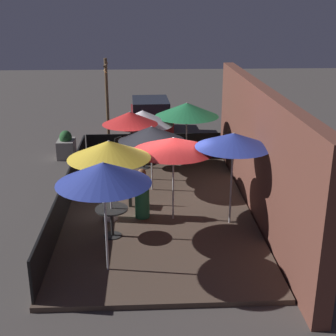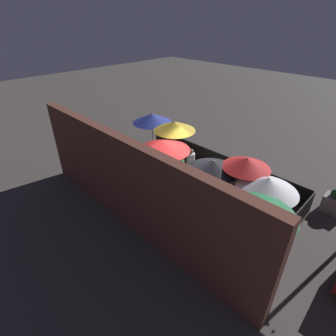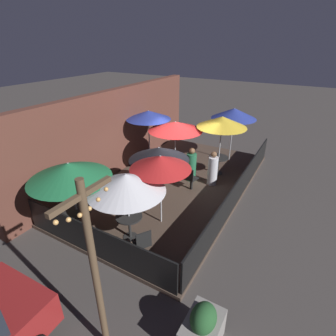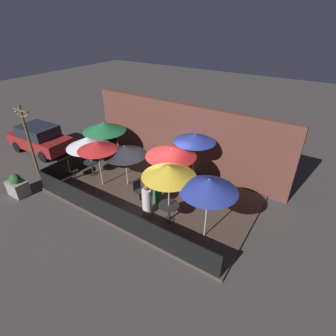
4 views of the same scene
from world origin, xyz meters
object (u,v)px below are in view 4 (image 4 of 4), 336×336
(patio_umbrella_6, at_px, (97,146))
(dining_table_1, at_px, (169,208))
(patio_umbrella_2, at_px, (104,127))
(dining_table_0, at_px, (92,164))
(patron_1, at_px, (157,189))
(planter_box, at_px, (17,186))
(patio_umbrella_4, at_px, (195,138))
(patio_umbrella_5, at_px, (171,152))
(patio_umbrella_3, at_px, (209,185))
(patio_chair_0, at_px, (72,169))
(patio_chair_1, at_px, (139,190))
(patio_umbrella_7, at_px, (125,150))
(patron_0, at_px, (147,201))
(parked_car_0, at_px, (40,138))
(patio_umbrella_0, at_px, (88,142))
(dining_table_2, at_px, (107,151))
(patio_umbrella_1, at_px, (169,171))
(light_post, at_px, (28,138))

(patio_umbrella_6, xyz_separation_m, dining_table_1, (4.02, -0.38, -1.45))
(patio_umbrella_2, relative_size, dining_table_0, 3.02)
(patron_1, distance_m, planter_box, 6.39)
(patio_umbrella_4, bearing_deg, patio_umbrella_5, -102.17)
(patio_umbrella_3, distance_m, patio_chair_0, 7.35)
(patio_chair_1, distance_m, planter_box, 5.58)
(patio_umbrella_2, xyz_separation_m, patio_umbrella_7, (2.53, -1.28, -0.16))
(patio_umbrella_3, distance_m, patron_0, 3.00)
(patio_umbrella_4, xyz_separation_m, dining_table_1, (0.60, -3.05, -1.67))
(patio_umbrella_3, xyz_separation_m, parked_car_0, (-11.35, 1.11, -1.52))
(patio_umbrella_0, bearing_deg, dining_table_2, 106.95)
(patron_1, bearing_deg, patio_chair_1, -104.51)
(patio_umbrella_2, bearing_deg, patio_umbrella_7, -26.81)
(patio_umbrella_5, distance_m, patio_chair_1, 2.15)
(patio_umbrella_7, distance_m, parked_car_0, 6.86)
(patio_umbrella_2, relative_size, patron_1, 1.64)
(patio_umbrella_1, bearing_deg, planter_box, -162.24)
(patio_umbrella_6, relative_size, dining_table_2, 2.48)
(patron_0, xyz_separation_m, parked_car_0, (-8.83, 1.22, 0.11))
(patio_chair_1, bearing_deg, patio_umbrella_6, -166.12)
(patio_umbrella_0, bearing_deg, patio_umbrella_4, 26.83)
(dining_table_0, relative_size, planter_box, 0.71)
(parked_car_0, bearing_deg, patio_chair_0, -17.13)
(patio_umbrella_4, height_order, parked_car_0, patio_umbrella_4)
(patio_umbrella_5, distance_m, patio_umbrella_7, 2.19)
(patio_umbrella_1, relative_size, patron_0, 1.81)
(patio_chair_1, bearing_deg, patio_chair_0, -160.41)
(patio_umbrella_6, bearing_deg, patio_umbrella_0, 159.54)
(patio_umbrella_7, bearing_deg, parked_car_0, 179.46)
(dining_table_1, bearing_deg, patio_umbrella_0, 171.31)
(patio_umbrella_0, relative_size, patio_umbrella_2, 0.92)
(dining_table_1, distance_m, parked_car_0, 9.86)
(planter_box, bearing_deg, patio_chair_0, 61.51)
(parked_car_0, bearing_deg, patio_umbrella_3, -7.62)
(patio_umbrella_1, distance_m, patio_umbrella_6, 4.04)
(patio_umbrella_5, bearing_deg, patio_umbrella_4, 77.83)
(patio_umbrella_3, height_order, patio_chair_1, patio_umbrella_3)
(patio_umbrella_5, height_order, parked_car_0, patio_umbrella_5)
(light_post, bearing_deg, patio_umbrella_6, 15.19)
(patio_umbrella_4, bearing_deg, light_post, -152.63)
(patio_umbrella_4, relative_size, patio_chair_0, 2.57)
(patio_umbrella_2, distance_m, patio_chair_0, 2.75)
(patron_1, height_order, parked_car_0, parked_car_0)
(dining_table_0, height_order, light_post, light_post)
(patio_umbrella_3, distance_m, parked_car_0, 11.51)
(patio_umbrella_4, xyz_separation_m, patio_umbrella_6, (-3.42, -2.67, -0.22))
(patio_umbrella_0, bearing_deg, dining_table_0, -90.00)
(planter_box, distance_m, light_post, 2.39)
(patio_chair_0, bearing_deg, patio_umbrella_1, -57.09)
(patio_umbrella_3, bearing_deg, dining_table_1, 179.78)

